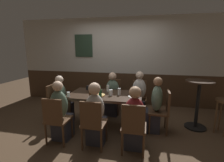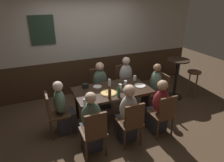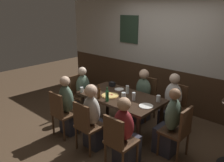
{
  "view_description": "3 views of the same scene",
  "coord_description": "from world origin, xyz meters",
  "px_view_note": "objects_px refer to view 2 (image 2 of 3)",
  "views": [
    {
      "loc": [
        0.86,
        -3.3,
        1.73
      ],
      "look_at": [
        0.13,
        0.06,
        1.02
      ],
      "focal_mm": 26.27,
      "sensor_mm": 36.0,
      "label": 1
    },
    {
      "loc": [
        -1.47,
        -3.44,
        2.55
      ],
      "look_at": [
        0.02,
        0.06,
        0.9
      ],
      "focal_mm": 32.23,
      "sensor_mm": 36.0,
      "label": 2
    },
    {
      "loc": [
        2.58,
        -3.04,
        2.34
      ],
      "look_at": [
        -0.17,
        -0.05,
        1.01
      ],
      "focal_mm": 36.95,
      "sensor_mm": 36.0,
      "label": 3
    }
  ],
  "objects_px": {
    "person_left_near": "(91,126)",
    "chair_right_near": "(164,113)",
    "chair_head_west": "(54,112)",
    "tumbler_short": "(125,84)",
    "person_right_near": "(158,110)",
    "person_head_west": "(63,111)",
    "beer_glass_tall": "(85,102)",
    "beer_bottle_brown": "(110,94)",
    "person_head_east": "(153,92)",
    "beer_bottle_green": "(119,92)",
    "side_bar_table": "(176,76)",
    "person_mid_near": "(127,117)",
    "dining_table": "(112,93)",
    "person_mid_far": "(101,88)",
    "chair_head_east": "(159,90)",
    "plate_white_large": "(140,86)",
    "condiment_caddy": "(85,86)",
    "chair_mid_near": "(131,121)",
    "person_right_far": "(126,83)",
    "plate_white_small": "(97,87)",
    "tumbler_water": "(135,78)",
    "chair_left_near": "(94,131)",
    "chair_right_far": "(124,80)",
    "beer_glass_half": "(120,87)",
    "highball_clear": "(109,83)",
    "pizza": "(109,93)",
    "chair_mid_far": "(99,84)",
    "bar_stool": "(194,77)"
  },
  "relations": [
    {
      "from": "person_left_near",
      "to": "chair_right_near",
      "type": "bearing_deg",
      "value": -6.75
    },
    {
      "from": "chair_head_west",
      "to": "tumbler_short",
      "type": "bearing_deg",
      "value": -0.07
    },
    {
      "from": "person_right_near",
      "to": "person_head_west",
      "type": "bearing_deg",
      "value": 158.16
    },
    {
      "from": "beer_glass_tall",
      "to": "beer_bottle_brown",
      "type": "xyz_separation_m",
      "value": [
        0.48,
        -0.0,
        0.06
      ]
    },
    {
      "from": "person_head_east",
      "to": "beer_bottle_green",
      "type": "distance_m",
      "value": 1.16
    },
    {
      "from": "side_bar_table",
      "to": "person_mid_near",
      "type": "bearing_deg",
      "value": -152.19
    },
    {
      "from": "dining_table",
      "to": "person_mid_far",
      "type": "height_order",
      "value": "person_mid_far"
    },
    {
      "from": "chair_head_east",
      "to": "plate_white_large",
      "type": "height_order",
      "value": "chair_head_east"
    },
    {
      "from": "person_left_near",
      "to": "condiment_caddy",
      "type": "height_order",
      "value": "person_left_near"
    },
    {
      "from": "chair_mid_near",
      "to": "tumbler_short",
      "type": "relative_size",
      "value": 6.12
    },
    {
      "from": "person_right_far",
      "to": "plate_white_small",
      "type": "xyz_separation_m",
      "value": [
        -0.93,
        -0.45,
        0.26
      ]
    },
    {
      "from": "tumbler_water",
      "to": "chair_head_west",
      "type": "bearing_deg",
      "value": -172.65
    },
    {
      "from": "chair_head_east",
      "to": "beer_glass_tall",
      "type": "relative_size",
      "value": 8.63
    },
    {
      "from": "chair_left_near",
      "to": "beer_bottle_brown",
      "type": "xyz_separation_m",
      "value": [
        0.48,
        0.49,
        0.35
      ]
    },
    {
      "from": "chair_right_far",
      "to": "person_left_near",
      "type": "xyz_separation_m",
      "value": [
        -1.37,
        -1.54,
        -0.02
      ]
    },
    {
      "from": "person_head_east",
      "to": "beer_glass_tall",
      "type": "bearing_deg",
      "value": -168.13
    },
    {
      "from": "person_right_near",
      "to": "person_mid_far",
      "type": "xyz_separation_m",
      "value": [
        -0.69,
        1.38,
        -0.01
      ]
    },
    {
      "from": "beer_glass_half",
      "to": "tumbler_short",
      "type": "bearing_deg",
      "value": 26.21
    },
    {
      "from": "highball_clear",
      "to": "beer_bottle_green",
      "type": "height_order",
      "value": "beer_bottle_green"
    },
    {
      "from": "chair_head_east",
      "to": "pizza",
      "type": "xyz_separation_m",
      "value": [
        -1.33,
        -0.14,
        0.26
      ]
    },
    {
      "from": "chair_mid_far",
      "to": "beer_glass_tall",
      "type": "bearing_deg",
      "value": -119.35
    },
    {
      "from": "chair_right_far",
      "to": "person_right_near",
      "type": "relative_size",
      "value": 0.79
    },
    {
      "from": "chair_left_near",
      "to": "plate_white_large",
      "type": "distance_m",
      "value": 1.54
    },
    {
      "from": "bar_stool",
      "to": "plate_white_large",
      "type": "bearing_deg",
      "value": -171.78
    },
    {
      "from": "chair_head_east",
      "to": "person_right_far",
      "type": "relative_size",
      "value": 0.76
    },
    {
      "from": "plate_white_small",
      "to": "condiment_caddy",
      "type": "height_order",
      "value": "condiment_caddy"
    },
    {
      "from": "dining_table",
      "to": "person_head_west",
      "type": "bearing_deg",
      "value": 180.0
    },
    {
      "from": "plate_white_large",
      "to": "person_mid_near",
      "type": "bearing_deg",
      "value": -134.92
    },
    {
      "from": "beer_bottle_green",
      "to": "person_head_west",
      "type": "bearing_deg",
      "value": 161.12
    },
    {
      "from": "person_right_far",
      "to": "plate_white_large",
      "type": "relative_size",
      "value": 4.81
    },
    {
      "from": "person_right_near",
      "to": "beer_glass_half",
      "type": "height_order",
      "value": "person_right_near"
    },
    {
      "from": "person_right_near",
      "to": "pizza",
      "type": "distance_m",
      "value": 1.03
    },
    {
      "from": "condiment_caddy",
      "to": "side_bar_table",
      "type": "relative_size",
      "value": 0.1
    },
    {
      "from": "beer_bottle_green",
      "to": "bar_stool",
      "type": "height_order",
      "value": "beer_bottle_green"
    },
    {
      "from": "person_head_east",
      "to": "tumbler_water",
      "type": "relative_size",
      "value": 10.08
    },
    {
      "from": "beer_bottle_brown",
      "to": "plate_white_large",
      "type": "height_order",
      "value": "beer_bottle_brown"
    },
    {
      "from": "chair_mid_near",
      "to": "bar_stool",
      "type": "xyz_separation_m",
      "value": [
        2.39,
        1.04,
        0.07
      ]
    },
    {
      "from": "beer_bottle_brown",
      "to": "beer_bottle_green",
      "type": "bearing_deg",
      "value": 4.18
    },
    {
      "from": "chair_right_near",
      "to": "beer_glass_half",
      "type": "xyz_separation_m",
      "value": [
        -0.55,
        0.77,
        0.3
      ]
    },
    {
      "from": "beer_bottle_green",
      "to": "side_bar_table",
      "type": "xyz_separation_m",
      "value": [
        1.96,
        0.68,
        -0.23
      ]
    },
    {
      "from": "chair_head_west",
      "to": "plate_white_large",
      "type": "relative_size",
      "value": 3.68
    },
    {
      "from": "highball_clear",
      "to": "plate_white_small",
      "type": "bearing_deg",
      "value": 167.32
    },
    {
      "from": "person_right_far",
      "to": "person_head_west",
      "type": "xyz_separation_m",
      "value": [
        -1.72,
        -0.69,
        -0.02
      ]
    },
    {
      "from": "side_bar_table",
      "to": "person_head_east",
      "type": "bearing_deg",
      "value": -159.76
    },
    {
      "from": "tumbler_water",
      "to": "beer_bottle_green",
      "type": "relative_size",
      "value": 0.44
    },
    {
      "from": "chair_mid_near",
      "to": "beer_bottle_green",
      "type": "distance_m",
      "value": 0.61
    },
    {
      "from": "tumbler_water",
      "to": "beer_bottle_green",
      "type": "distance_m",
      "value": 0.89
    },
    {
      "from": "highball_clear",
      "to": "side_bar_table",
      "type": "xyz_separation_m",
      "value": [
        1.93,
        0.15,
        -0.19
      ]
    },
    {
      "from": "person_head_west",
      "to": "chair_head_west",
      "type": "bearing_deg",
      "value": 180.0
    },
    {
      "from": "chair_mid_near",
      "to": "side_bar_table",
      "type": "xyz_separation_m",
      "value": [
        1.94,
        1.19,
        0.12
      ]
    }
  ]
}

